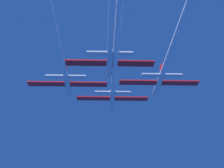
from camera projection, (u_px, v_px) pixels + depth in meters
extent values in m
cylinder|color=white|center=(112.00, 99.00, 84.83)|extent=(1.15, 10.48, 1.15)
cone|color=white|center=(112.00, 108.00, 90.70)|extent=(1.13, 2.31, 1.13)
ellipsoid|color=black|center=(112.00, 101.00, 87.14)|extent=(0.81, 2.10, 0.58)
cube|color=red|center=(93.00, 98.00, 84.23)|extent=(7.97, 2.31, 0.25)
cube|color=red|center=(131.00, 99.00, 84.46)|extent=(7.97, 2.31, 0.25)
cube|color=red|center=(113.00, 87.00, 81.53)|extent=(0.30, 1.89, 1.68)
cube|color=white|center=(103.00, 92.00, 80.72)|extent=(3.59, 1.38, 0.25)
cube|color=white|center=(123.00, 93.00, 80.84)|extent=(3.59, 1.38, 0.25)
cylinder|color=white|center=(117.00, 46.00, 61.00)|extent=(1.04, 41.39, 1.04)
cylinder|color=white|center=(68.00, 85.00, 76.29)|extent=(1.15, 10.48, 1.15)
cone|color=white|center=(70.00, 96.00, 82.17)|extent=(1.13, 2.31, 1.13)
ellipsoid|color=black|center=(69.00, 87.00, 78.60)|extent=(0.81, 2.10, 0.58)
cube|color=red|center=(46.00, 84.00, 75.69)|extent=(7.97, 2.31, 0.25)
cube|color=red|center=(89.00, 84.00, 75.93)|extent=(7.97, 2.31, 0.25)
cube|color=red|center=(66.00, 71.00, 73.00)|extent=(0.30, 1.89, 1.68)
cube|color=white|center=(54.00, 76.00, 72.18)|extent=(3.59, 1.38, 0.25)
cube|color=white|center=(77.00, 77.00, 72.31)|extent=(3.59, 1.38, 0.25)
cylinder|color=white|center=(50.00, 8.00, 50.27)|extent=(1.04, 46.16, 1.04)
cylinder|color=white|center=(159.00, 84.00, 76.10)|extent=(1.15, 10.48, 1.15)
cone|color=white|center=(154.00, 94.00, 81.98)|extent=(1.13, 2.31, 1.13)
ellipsoid|color=black|center=(157.00, 86.00, 78.41)|extent=(0.81, 2.10, 0.58)
cube|color=red|center=(138.00, 82.00, 75.50)|extent=(7.97, 2.31, 0.25)
cube|color=red|center=(180.00, 83.00, 75.74)|extent=(7.97, 2.31, 0.25)
cube|color=red|center=(161.00, 69.00, 72.81)|extent=(0.30, 1.89, 1.68)
cube|color=white|center=(150.00, 75.00, 72.00)|extent=(3.59, 1.38, 0.25)
cube|color=white|center=(173.00, 75.00, 72.12)|extent=(3.59, 1.38, 0.25)
cylinder|color=white|center=(109.00, 64.00, 67.26)|extent=(1.15, 10.48, 1.15)
cone|color=white|center=(109.00, 78.00, 73.14)|extent=(1.13, 2.31, 1.13)
ellipsoid|color=black|center=(109.00, 67.00, 69.58)|extent=(0.81, 2.10, 0.58)
cube|color=red|center=(85.00, 63.00, 66.66)|extent=(7.97, 2.31, 0.25)
cube|color=red|center=(133.00, 63.00, 66.90)|extent=(7.97, 2.31, 0.25)
cube|color=red|center=(110.00, 47.00, 63.97)|extent=(0.30, 1.89, 1.68)
cube|color=white|center=(97.00, 53.00, 63.16)|extent=(3.59, 1.38, 0.25)
cube|color=white|center=(123.00, 54.00, 63.28)|extent=(3.59, 1.38, 0.25)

